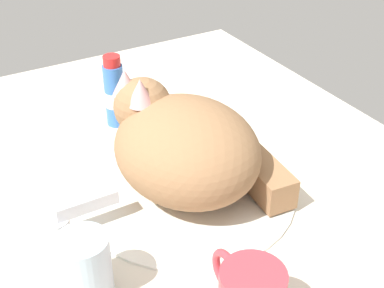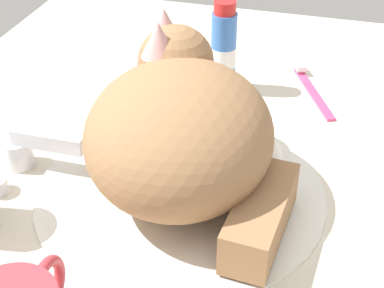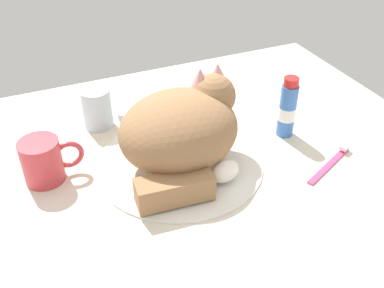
{
  "view_description": "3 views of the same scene",
  "coord_description": "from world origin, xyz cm",
  "px_view_note": "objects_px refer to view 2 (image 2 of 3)",
  "views": [
    {
      "loc": [
        -55.96,
        31.44,
        50.74
      ],
      "look_at": [
        1.18,
        -1.55,
        7.8
      ],
      "focal_mm": 50.19,
      "sensor_mm": 36.0,
      "label": 1
    },
    {
      "loc": [
        -48.75,
        -14.96,
        42.57
      ],
      "look_at": [
        1.38,
        -1.01,
        6.07
      ],
      "focal_mm": 54.92,
      "sensor_mm": 36.0,
      "label": 2
    },
    {
      "loc": [
        -25.2,
        -64.29,
        54.19
      ],
      "look_at": [
        1.86,
        -1.88,
        5.55
      ],
      "focal_mm": 41.92,
      "sensor_mm": 36.0,
      "label": 3
    }
  ],
  "objects_px": {
    "cat": "(183,129)",
    "toothpaste_bottle": "(223,49)",
    "faucet": "(28,150)",
    "toothbrush": "(311,88)"
  },
  "relations": [
    {
      "from": "faucet",
      "to": "cat",
      "type": "bearing_deg",
      "value": -87.49
    },
    {
      "from": "toothpaste_bottle",
      "to": "faucet",
      "type": "bearing_deg",
      "value": 144.21
    },
    {
      "from": "toothpaste_bottle",
      "to": "toothbrush",
      "type": "height_order",
      "value": "toothpaste_bottle"
    },
    {
      "from": "toothbrush",
      "to": "cat",
      "type": "bearing_deg",
      "value": 156.36
    },
    {
      "from": "faucet",
      "to": "cat",
      "type": "xyz_separation_m",
      "value": [
        0.01,
        -0.19,
        0.06
      ]
    },
    {
      "from": "cat",
      "to": "toothbrush",
      "type": "relative_size",
      "value": 1.87
    },
    {
      "from": "toothbrush",
      "to": "faucet",
      "type": "bearing_deg",
      "value": 132.0
    },
    {
      "from": "cat",
      "to": "toothpaste_bottle",
      "type": "xyz_separation_m",
      "value": [
        0.24,
        0.01,
        -0.02
      ]
    },
    {
      "from": "cat",
      "to": "toothpaste_bottle",
      "type": "distance_m",
      "value": 0.24
    },
    {
      "from": "faucet",
      "to": "cat",
      "type": "distance_m",
      "value": 0.2
    }
  ]
}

